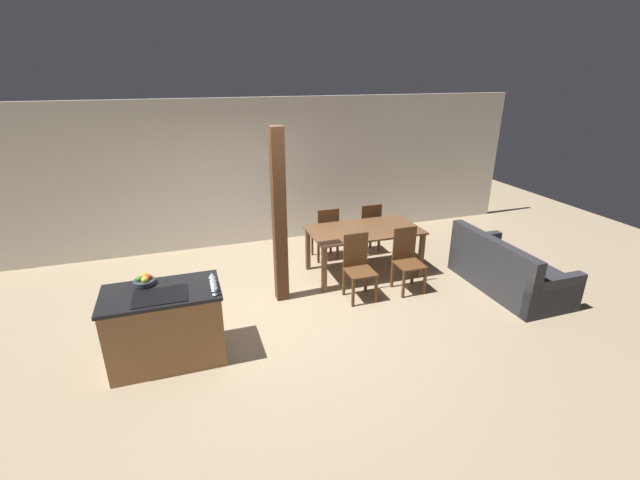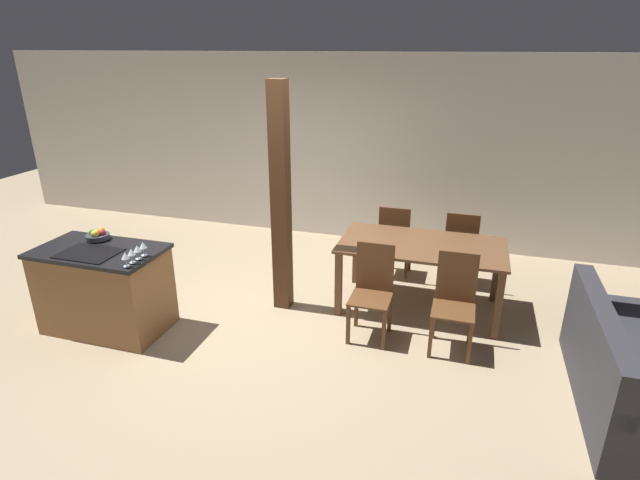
# 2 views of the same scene
# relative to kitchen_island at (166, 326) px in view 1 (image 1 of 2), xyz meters

# --- Properties ---
(ground_plane) EXTENTS (16.00, 16.00, 0.00)m
(ground_plane) POSITION_rel_kitchen_island_xyz_m (1.49, 0.54, -0.45)
(ground_plane) COLOR #9E896B
(wall_back) EXTENTS (11.20, 0.08, 2.70)m
(wall_back) POSITION_rel_kitchen_island_xyz_m (1.49, 3.37, 0.90)
(wall_back) COLOR silver
(wall_back) RESTS_ON ground_plane
(kitchen_island) EXTENTS (1.27, 0.73, 0.90)m
(kitchen_island) POSITION_rel_kitchen_island_xyz_m (0.00, 0.00, 0.00)
(kitchen_island) COLOR olive
(kitchen_island) RESTS_ON ground_plane
(fruit_bowl) EXTENTS (0.24, 0.24, 0.11)m
(fruit_bowl) POSITION_rel_kitchen_island_xyz_m (-0.17, 0.22, 0.49)
(fruit_bowl) COLOR #383D47
(fruit_bowl) RESTS_ON kitchen_island
(wine_glass_near) EXTENTS (0.07, 0.07, 0.14)m
(wine_glass_near) POSITION_rel_kitchen_island_xyz_m (0.56, -0.29, 0.56)
(wine_glass_near) COLOR silver
(wine_glass_near) RESTS_ON kitchen_island
(wine_glass_middle) EXTENTS (0.07, 0.07, 0.14)m
(wine_glass_middle) POSITION_rel_kitchen_island_xyz_m (0.56, -0.20, 0.56)
(wine_glass_middle) COLOR silver
(wine_glass_middle) RESTS_ON kitchen_island
(wine_glass_far) EXTENTS (0.07, 0.07, 0.14)m
(wine_glass_far) POSITION_rel_kitchen_island_xyz_m (0.56, -0.11, 0.56)
(wine_glass_far) COLOR silver
(wine_glass_far) RESTS_ON kitchen_island
(wine_glass_end) EXTENTS (0.07, 0.07, 0.14)m
(wine_glass_end) POSITION_rel_kitchen_island_xyz_m (0.56, -0.02, 0.56)
(wine_glass_end) COLOR silver
(wine_glass_end) RESTS_ON kitchen_island
(dining_table) EXTENTS (1.78, 0.97, 0.77)m
(dining_table) POSITION_rel_kitchen_island_xyz_m (3.05, 1.38, 0.22)
(dining_table) COLOR brown
(dining_table) RESTS_ON ground_plane
(dining_chair_near_left) EXTENTS (0.40, 0.40, 0.96)m
(dining_chair_near_left) POSITION_rel_kitchen_island_xyz_m (2.65, 0.68, 0.05)
(dining_chair_near_left) COLOR brown
(dining_chair_near_left) RESTS_ON ground_plane
(dining_chair_near_right) EXTENTS (0.40, 0.40, 0.96)m
(dining_chair_near_right) POSITION_rel_kitchen_island_xyz_m (3.45, 0.68, 0.05)
(dining_chair_near_right) COLOR brown
(dining_chair_near_right) RESTS_ON ground_plane
(dining_chair_far_left) EXTENTS (0.40, 0.40, 0.96)m
(dining_chair_far_left) POSITION_rel_kitchen_island_xyz_m (2.65, 2.09, 0.05)
(dining_chair_far_left) COLOR brown
(dining_chair_far_left) RESTS_ON ground_plane
(dining_chair_far_right) EXTENTS (0.40, 0.40, 0.96)m
(dining_chair_far_right) POSITION_rel_kitchen_island_xyz_m (3.45, 2.09, 0.05)
(dining_chair_far_right) COLOR brown
(dining_chair_far_right) RESTS_ON ground_plane
(couch) EXTENTS (0.92, 1.81, 0.85)m
(couch) POSITION_rel_kitchen_island_xyz_m (4.92, 0.20, -0.17)
(couch) COLOR #2D2D33
(couch) RESTS_ON ground_plane
(timber_post) EXTENTS (0.18, 0.18, 2.48)m
(timber_post) POSITION_rel_kitchen_island_xyz_m (1.58, 0.99, 0.79)
(timber_post) COLOR #4C2D19
(timber_post) RESTS_ON ground_plane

